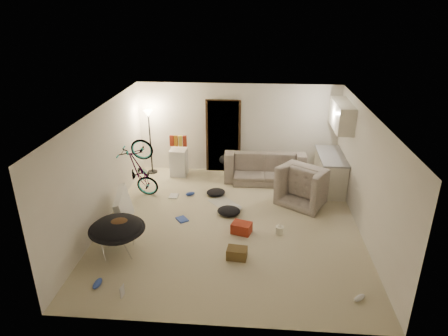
# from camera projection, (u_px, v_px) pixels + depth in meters

# --- Properties ---
(floor) EXTENTS (5.50, 6.00, 0.02)m
(floor) POSITION_uv_depth(u_px,v_px,m) (230.00, 224.00, 8.77)
(floor) COLOR beige
(floor) RESTS_ON ground
(ceiling) EXTENTS (5.50, 6.00, 0.02)m
(ceiling) POSITION_uv_depth(u_px,v_px,m) (231.00, 112.00, 7.79)
(ceiling) COLOR white
(ceiling) RESTS_ON wall_back
(wall_back) EXTENTS (5.50, 0.02, 2.50)m
(wall_back) POSITION_uv_depth(u_px,v_px,m) (238.00, 128.00, 11.04)
(wall_back) COLOR white
(wall_back) RESTS_ON floor
(wall_front) EXTENTS (5.50, 0.02, 2.50)m
(wall_front) POSITION_uv_depth(u_px,v_px,m) (217.00, 257.00, 5.51)
(wall_front) COLOR white
(wall_front) RESTS_ON floor
(wall_left) EXTENTS (0.02, 6.00, 2.50)m
(wall_left) POSITION_uv_depth(u_px,v_px,m) (102.00, 167.00, 8.48)
(wall_left) COLOR white
(wall_left) RESTS_ON floor
(wall_right) EXTENTS (0.02, 6.00, 2.50)m
(wall_right) POSITION_uv_depth(u_px,v_px,m) (367.00, 175.00, 8.08)
(wall_right) COLOR white
(wall_right) RESTS_ON floor
(doorway) EXTENTS (0.85, 0.10, 2.04)m
(doorway) POSITION_uv_depth(u_px,v_px,m) (223.00, 136.00, 11.13)
(doorway) COLOR black
(doorway) RESTS_ON floor
(door_trim) EXTENTS (0.97, 0.04, 2.10)m
(door_trim) POSITION_uv_depth(u_px,v_px,m) (223.00, 137.00, 11.10)
(door_trim) COLOR #332112
(door_trim) RESTS_ON floor
(floor_lamp) EXTENTS (0.28, 0.28, 1.81)m
(floor_lamp) POSITION_uv_depth(u_px,v_px,m) (149.00, 128.00, 10.87)
(floor_lamp) COLOR black
(floor_lamp) RESTS_ON floor
(kitchen_counter) EXTENTS (0.60, 1.50, 0.88)m
(kitchen_counter) POSITION_uv_depth(u_px,v_px,m) (330.00, 172.00, 10.25)
(kitchen_counter) COLOR beige
(kitchen_counter) RESTS_ON floor
(counter_top) EXTENTS (0.64, 1.54, 0.04)m
(counter_top) POSITION_uv_depth(u_px,v_px,m) (332.00, 156.00, 10.07)
(counter_top) COLOR gray
(counter_top) RESTS_ON kitchen_counter
(kitchen_uppers) EXTENTS (0.38, 1.40, 0.65)m
(kitchen_uppers) POSITION_uv_depth(u_px,v_px,m) (342.00, 116.00, 9.66)
(kitchen_uppers) COLOR beige
(kitchen_uppers) RESTS_ON wall_right
(sofa) EXTENTS (2.14, 0.86, 0.62)m
(sofa) POSITION_uv_depth(u_px,v_px,m) (264.00, 168.00, 10.84)
(sofa) COLOR #3E463F
(sofa) RESTS_ON floor
(armchair) EXTENTS (1.45, 1.41, 0.71)m
(armchair) POSITION_uv_depth(u_px,v_px,m) (309.00, 187.00, 9.65)
(armchair) COLOR #3E463F
(armchair) RESTS_ON floor
(bicycle) EXTENTS (1.62, 0.78, 0.91)m
(bicycle) POSITION_uv_depth(u_px,v_px,m) (140.00, 181.00, 9.81)
(bicycle) COLOR black
(bicycle) RESTS_ON floor
(book_asset) EXTENTS (0.22, 0.18, 0.02)m
(book_asset) POSITION_uv_depth(u_px,v_px,m) (121.00, 299.00, 6.54)
(book_asset) COLOR maroon
(book_asset) RESTS_ON floor
(mini_fridge) EXTENTS (0.46, 0.46, 0.75)m
(mini_fridge) POSITION_uv_depth(u_px,v_px,m) (179.00, 162.00, 11.08)
(mini_fridge) COLOR white
(mini_fridge) RESTS_ON floor
(snack_box_0) EXTENTS (0.11, 0.08, 0.30)m
(snack_box_0) POSITION_uv_depth(u_px,v_px,m) (172.00, 141.00, 10.85)
(snack_box_0) COLOR maroon
(snack_box_0) RESTS_ON mini_fridge
(snack_box_1) EXTENTS (0.11, 0.08, 0.30)m
(snack_box_1) POSITION_uv_depth(u_px,v_px,m) (176.00, 141.00, 10.84)
(snack_box_1) COLOR #B57016
(snack_box_1) RESTS_ON mini_fridge
(snack_box_2) EXTENTS (0.11, 0.09, 0.30)m
(snack_box_2) POSITION_uv_depth(u_px,v_px,m) (180.00, 141.00, 10.83)
(snack_box_2) COLOR yellow
(snack_box_2) RESTS_ON mini_fridge
(snack_box_3) EXTENTS (0.10, 0.07, 0.30)m
(snack_box_3) POSITION_uv_depth(u_px,v_px,m) (185.00, 141.00, 10.82)
(snack_box_3) COLOR maroon
(snack_box_3) RESTS_ON mini_fridge
(saucer_chair) EXTENTS (1.06, 1.06, 0.75)m
(saucer_chair) POSITION_uv_depth(u_px,v_px,m) (118.00, 233.00, 7.56)
(saucer_chair) COLOR silver
(saucer_chair) RESTS_ON floor
(hoodie) EXTENTS (0.61, 0.57, 0.22)m
(hoodie) POSITION_uv_depth(u_px,v_px,m) (119.00, 225.00, 7.45)
(hoodie) COLOR #4C301A
(hoodie) RESTS_ON saucer_chair
(sofa_drape) EXTENTS (0.58, 0.48, 0.28)m
(sofa_drape) POSITION_uv_depth(u_px,v_px,m) (229.00, 159.00, 10.82)
(sofa_drape) COLOR black
(sofa_drape) RESTS_ON sofa
(tv_box) EXTENTS (0.48, 1.13, 0.74)m
(tv_box) POSITION_uv_depth(u_px,v_px,m) (124.00, 209.00, 8.63)
(tv_box) COLOR silver
(tv_box) RESTS_ON floor
(drink_case_a) EXTENTS (0.40, 0.31, 0.21)m
(drink_case_a) POSITION_uv_depth(u_px,v_px,m) (237.00, 253.00, 7.55)
(drink_case_a) COLOR brown
(drink_case_a) RESTS_ON floor
(drink_case_b) EXTENTS (0.46, 0.39, 0.23)m
(drink_case_b) POSITION_uv_depth(u_px,v_px,m) (242.00, 228.00, 8.37)
(drink_case_b) COLOR maroon
(drink_case_b) RESTS_ON floor
(juicer) EXTENTS (0.17, 0.17, 0.24)m
(juicer) POSITION_uv_depth(u_px,v_px,m) (280.00, 229.00, 8.35)
(juicer) COLOR white
(juicer) RESTS_ON floor
(newspaper) EXTENTS (0.75, 0.76, 0.01)m
(newspaper) POSITION_uv_depth(u_px,v_px,m) (222.00, 202.00, 9.67)
(newspaper) COLOR #B5B3A7
(newspaper) RESTS_ON floor
(book_blue) EXTENTS (0.33, 0.34, 0.03)m
(book_blue) POSITION_uv_depth(u_px,v_px,m) (182.00, 219.00, 8.90)
(book_blue) COLOR #2E4AA7
(book_blue) RESTS_ON floor
(book_white) EXTENTS (0.22, 0.28, 0.03)m
(book_white) POSITION_uv_depth(u_px,v_px,m) (174.00, 196.00, 9.96)
(book_white) COLOR silver
(book_white) RESTS_ON floor
(shoe_0) EXTENTS (0.26, 0.20, 0.09)m
(shoe_0) POSITION_uv_depth(u_px,v_px,m) (190.00, 194.00, 10.01)
(shoe_0) COLOR #2E4AA7
(shoe_0) RESTS_ON floor
(shoe_1) EXTENTS (0.27, 0.21, 0.09)m
(shoe_1) POSITION_uv_depth(u_px,v_px,m) (244.00, 177.00, 10.94)
(shoe_1) COLOR slate
(shoe_1) RESTS_ON floor
(shoe_2) EXTENTS (0.14, 0.29, 0.10)m
(shoe_2) POSITION_uv_depth(u_px,v_px,m) (97.00, 283.00, 6.82)
(shoe_2) COLOR #2E4AA7
(shoe_2) RESTS_ON floor
(shoe_4) EXTENTS (0.25, 0.23, 0.09)m
(shoe_4) POSITION_uv_depth(u_px,v_px,m) (360.00, 298.00, 6.51)
(shoe_4) COLOR white
(shoe_4) RESTS_ON floor
(clothes_lump_a) EXTENTS (0.55, 0.48, 0.17)m
(clothes_lump_a) POSITION_uv_depth(u_px,v_px,m) (229.00, 211.00, 9.11)
(clothes_lump_a) COLOR black
(clothes_lump_a) RESTS_ON floor
(clothes_lump_b) EXTENTS (0.60, 0.57, 0.14)m
(clothes_lump_b) POSITION_uv_depth(u_px,v_px,m) (216.00, 192.00, 10.03)
(clothes_lump_b) COLOR black
(clothes_lump_b) RESTS_ON floor
(clothes_lump_c) EXTENTS (0.43, 0.39, 0.11)m
(clothes_lump_c) POSITION_uv_depth(u_px,v_px,m) (234.00, 207.00, 9.32)
(clothes_lump_c) COLOR silver
(clothes_lump_c) RESTS_ON floor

